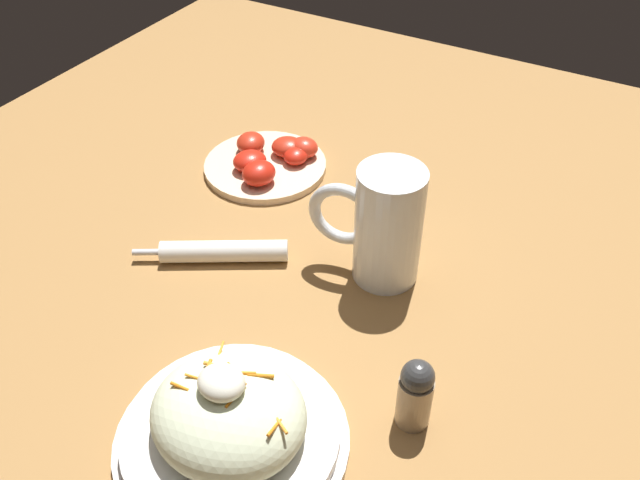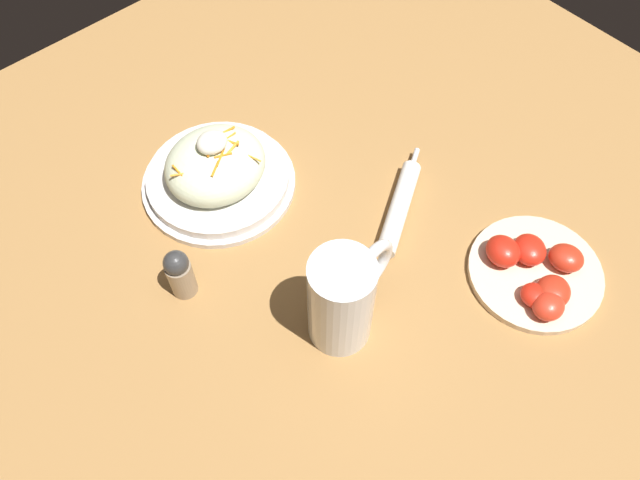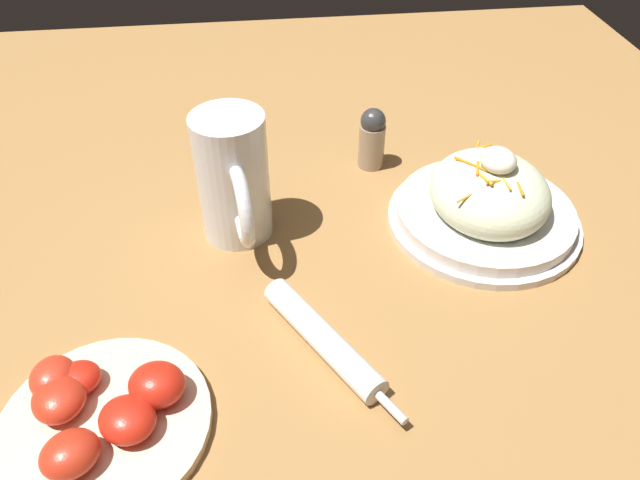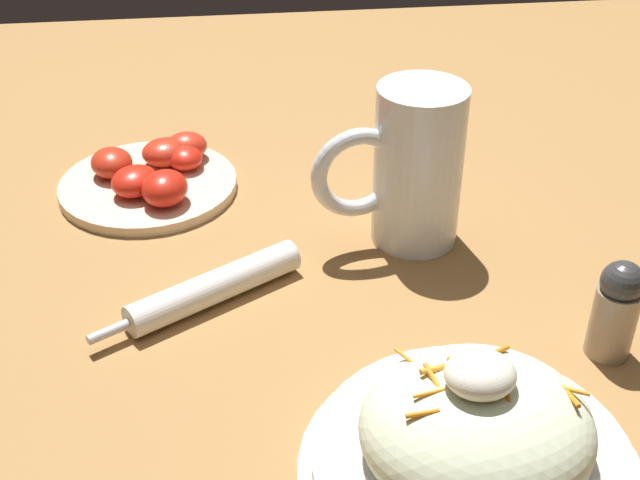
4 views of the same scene
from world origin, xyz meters
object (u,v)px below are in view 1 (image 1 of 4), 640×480
(tomato_plate, at_px, (268,161))
(salt_shaker, at_px, (415,393))
(beer_mug, at_px, (385,230))
(napkin_roll, at_px, (223,251))
(salad_plate, at_px, (230,423))

(tomato_plate, distance_m, salt_shaker, 0.48)
(beer_mug, height_order, salt_shaker, beer_mug)
(tomato_plate, height_order, salt_shaker, salt_shaker)
(salt_shaker, bearing_deg, napkin_roll, -18.72)
(napkin_roll, bearing_deg, salad_plate, 127.45)
(salad_plate, xyz_separation_m, beer_mug, (-0.02, -0.30, 0.04))
(beer_mug, bearing_deg, napkin_roll, 22.57)
(beer_mug, distance_m, salt_shaker, 0.22)
(beer_mug, distance_m, tomato_plate, 0.28)
(beer_mug, relative_size, napkin_roll, 0.85)
(salad_plate, height_order, napkin_roll, salad_plate)
(salad_plate, distance_m, tomato_plate, 0.48)
(salt_shaker, bearing_deg, tomato_plate, -39.69)
(beer_mug, relative_size, salt_shaker, 1.79)
(beer_mug, bearing_deg, salad_plate, 85.82)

